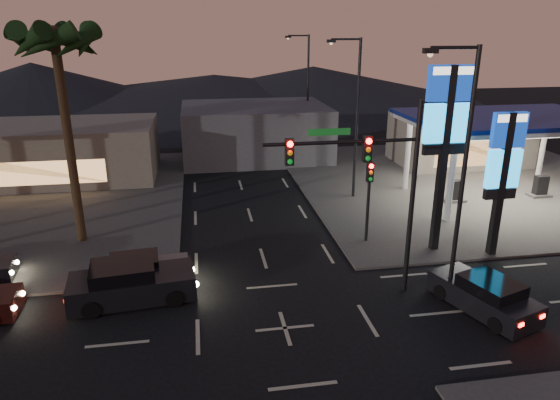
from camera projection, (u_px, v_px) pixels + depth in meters
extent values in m
plane|color=black|center=(285.00, 328.00, 18.49)|extent=(140.00, 140.00, 0.00)
cube|color=#47443F|center=(465.00, 182.00, 35.87)|extent=(24.00, 24.00, 0.12)
cylinder|color=silver|center=(451.00, 180.00, 27.77)|extent=(0.36, 0.36, 5.00)
cylinder|color=silver|center=(408.00, 155.00, 33.36)|extent=(0.36, 0.36, 5.00)
cylinder|color=silver|center=(542.00, 149.00, 34.92)|extent=(0.36, 0.36, 5.00)
cube|color=silver|center=(508.00, 120.00, 30.46)|extent=(12.00, 8.00, 0.50)
cube|color=white|center=(508.00, 125.00, 30.56)|extent=(11.60, 7.60, 0.06)
cube|color=navy|center=(509.00, 118.00, 30.41)|extent=(12.20, 8.20, 0.25)
cube|color=black|center=(455.00, 191.00, 31.44)|extent=(0.80, 0.50, 1.40)
cube|color=black|center=(540.00, 186.00, 32.37)|extent=(0.80, 0.50, 1.40)
cube|color=#726B5B|center=(459.00, 139.00, 40.21)|extent=(10.00, 6.00, 4.00)
cube|color=black|center=(442.00, 163.00, 23.46)|extent=(0.35, 0.35, 9.00)
cube|color=navy|center=(451.00, 83.00, 22.25)|extent=(2.20, 0.30, 1.60)
cube|color=white|center=(453.00, 70.00, 22.07)|extent=(1.98, 0.32, 0.35)
cube|color=#1AA4FB|center=(447.00, 123.00, 22.84)|extent=(2.20, 0.30, 1.80)
cube|color=black|center=(444.00, 149.00, 23.23)|extent=(2.09, 0.28, 0.50)
cube|color=black|center=(500.00, 187.00, 23.25)|extent=(0.35, 0.35, 7.00)
cube|color=navy|center=(509.00, 130.00, 22.37)|extent=(1.60, 0.30, 1.60)
cube|color=white|center=(511.00, 118.00, 22.19)|extent=(1.44, 0.32, 0.35)
cube|color=#1AA4FB|center=(503.00, 169.00, 22.96)|extent=(1.60, 0.30, 1.80)
cube|color=black|center=(499.00, 193.00, 23.35)|extent=(1.52, 0.28, 0.50)
cylinder|color=black|center=(412.00, 201.00, 19.90)|extent=(0.20, 0.20, 8.00)
cylinder|color=black|center=(342.00, 142.00, 18.61)|extent=(6.00, 0.14, 0.14)
cube|color=#0C3F14|center=(329.00, 132.00, 18.40)|extent=(1.60, 0.05, 0.25)
cube|color=black|center=(367.00, 149.00, 18.86)|extent=(0.32, 0.25, 1.00)
sphere|color=#FF0C07|center=(369.00, 141.00, 18.62)|extent=(0.22, 0.22, 0.22)
sphere|color=orange|center=(369.00, 150.00, 18.73)|extent=(0.20, 0.20, 0.20)
sphere|color=#0CB226|center=(368.00, 158.00, 18.83)|extent=(0.20, 0.20, 0.20)
cube|color=black|center=(289.00, 152.00, 18.40)|extent=(0.32, 0.25, 1.00)
sphere|color=#FF0C07|center=(290.00, 144.00, 18.15)|extent=(0.22, 0.22, 0.22)
sphere|color=orange|center=(290.00, 153.00, 18.26)|extent=(0.20, 0.20, 0.20)
sphere|color=#0CB226|center=(290.00, 162.00, 18.36)|extent=(0.20, 0.20, 0.20)
cylinder|color=black|center=(368.00, 206.00, 25.21)|extent=(0.16, 0.16, 4.00)
cube|color=black|center=(370.00, 172.00, 24.62)|extent=(0.32, 0.25, 1.00)
sphere|color=#FF0C07|center=(371.00, 166.00, 24.37)|extent=(0.22, 0.22, 0.22)
sphere|color=orange|center=(371.00, 173.00, 24.48)|extent=(0.20, 0.20, 0.20)
sphere|color=#0CB226|center=(371.00, 179.00, 24.59)|extent=(0.20, 0.20, 0.20)
cylinder|color=black|center=(463.00, 182.00, 18.87)|extent=(0.18, 0.18, 10.00)
cylinder|color=black|center=(455.00, 47.00, 17.13)|extent=(1.80, 0.12, 0.12)
cube|color=black|center=(431.00, 51.00, 17.02)|extent=(0.50, 0.25, 0.18)
sphere|color=#FFCC8C|center=(430.00, 54.00, 17.06)|extent=(0.20, 0.20, 0.20)
cylinder|color=black|center=(357.00, 122.00, 30.99)|extent=(0.18, 0.18, 10.00)
cylinder|color=black|center=(346.00, 39.00, 29.24)|extent=(1.80, 0.12, 0.12)
cube|color=black|center=(331.00, 41.00, 29.13)|extent=(0.50, 0.25, 0.18)
sphere|color=#FFCC8C|center=(331.00, 43.00, 29.17)|extent=(0.20, 0.20, 0.20)
cylinder|color=black|center=(308.00, 94.00, 44.03)|extent=(0.18, 0.18, 10.00)
cylinder|color=black|center=(299.00, 36.00, 42.29)|extent=(1.80, 0.12, 0.12)
cube|color=black|center=(288.00, 37.00, 42.18)|extent=(0.50, 0.25, 0.18)
sphere|color=#FFCC8C|center=(288.00, 38.00, 42.22)|extent=(0.20, 0.20, 0.20)
cylinder|color=black|center=(69.00, 146.00, 24.26)|extent=(0.44, 0.44, 10.20)
sphere|color=black|center=(54.00, 36.00, 22.59)|extent=(0.90, 0.90, 0.90)
cone|color=black|center=(85.00, 42.00, 22.89)|extent=(0.90, 2.74, 1.91)
cone|color=black|center=(80.00, 42.00, 23.69)|extent=(2.57, 2.57, 1.91)
cone|color=black|center=(62.00, 42.00, 23.90)|extent=(2.74, 0.90, 1.91)
cone|color=black|center=(39.00, 42.00, 23.40)|extent=(2.57, 2.57, 1.91)
cone|color=black|center=(24.00, 43.00, 22.49)|extent=(0.90, 2.74, 1.91)
cone|color=black|center=(27.00, 43.00, 21.69)|extent=(2.57, 2.57, 1.91)
cone|color=black|center=(47.00, 43.00, 21.48)|extent=(2.74, 0.90, 1.91)
cone|color=black|center=(72.00, 43.00, 21.98)|extent=(2.57, 2.57, 1.91)
cube|color=#726B5B|center=(42.00, 152.00, 36.14)|extent=(16.00, 8.00, 4.00)
cube|color=#4C4C51|center=(255.00, 131.00, 42.30)|extent=(12.00, 9.00, 4.40)
cone|color=black|center=(34.00, 85.00, 69.51)|extent=(40.00, 40.00, 6.00)
cone|color=black|center=(313.00, 83.00, 75.92)|extent=(50.00, 50.00, 5.00)
cone|color=black|center=(214.00, 89.00, 73.74)|extent=(60.00, 60.00, 4.00)
cube|color=black|center=(133.00, 286.00, 20.22)|extent=(5.13, 2.62, 1.01)
cube|color=black|center=(123.00, 272.00, 19.92)|extent=(2.66, 2.17, 0.73)
cylinder|color=black|center=(171.00, 276.00, 21.58)|extent=(0.74, 0.35, 0.72)
cylinder|color=black|center=(175.00, 298.00, 19.85)|extent=(0.74, 0.35, 0.72)
cylinder|color=black|center=(94.00, 286.00, 20.76)|extent=(0.74, 0.35, 0.72)
cylinder|color=black|center=(91.00, 310.00, 19.04)|extent=(0.74, 0.35, 0.72)
sphere|color=#FFF2BF|center=(192.00, 270.00, 21.45)|extent=(0.25, 0.25, 0.25)
sphere|color=#FFF2BF|center=(196.00, 284.00, 20.23)|extent=(0.25, 0.25, 0.25)
cube|color=#FF140A|center=(69.00, 283.00, 20.14)|extent=(0.12, 0.29, 0.16)
cube|color=#FF140A|center=(65.00, 299.00, 18.92)|extent=(0.12, 0.29, 0.16)
cylinder|color=black|center=(5.00, 298.00, 19.94)|extent=(0.60, 0.24, 0.59)
sphere|color=#FFF2BF|center=(22.00, 293.00, 19.76)|extent=(0.20, 0.20, 0.20)
sphere|color=#FFF2BF|center=(14.00, 308.00, 18.73)|extent=(0.20, 0.20, 0.20)
cube|color=#5C5C5E|center=(142.00, 274.00, 21.47)|extent=(4.18, 2.07, 0.83)
cube|color=black|center=(134.00, 263.00, 21.22)|extent=(2.16, 1.74, 0.60)
cylinder|color=black|center=(172.00, 267.00, 22.56)|extent=(0.61, 0.27, 0.59)
cylinder|color=black|center=(174.00, 283.00, 21.14)|extent=(0.61, 0.27, 0.59)
cylinder|color=black|center=(112.00, 274.00, 21.94)|extent=(0.61, 0.27, 0.59)
cylinder|color=black|center=(110.00, 291.00, 20.52)|extent=(0.61, 0.27, 0.59)
sphere|color=#FFF2BF|center=(188.00, 262.00, 22.44)|extent=(0.20, 0.20, 0.20)
sphere|color=#FFF2BF|center=(190.00, 273.00, 21.44)|extent=(0.20, 0.20, 0.20)
cube|color=#FF140A|center=(93.00, 271.00, 21.44)|extent=(0.09, 0.24, 0.13)
cube|color=#FF140A|center=(91.00, 283.00, 20.43)|extent=(0.09, 0.24, 0.13)
cylinder|color=black|center=(2.00, 267.00, 22.57)|extent=(0.59, 0.27, 0.57)
sphere|color=#FFF2BF|center=(17.00, 262.00, 22.45)|extent=(0.20, 0.20, 0.20)
sphere|color=#FFF2BF|center=(11.00, 273.00, 21.48)|extent=(0.20, 0.20, 0.20)
cube|color=black|center=(483.00, 297.00, 19.56)|extent=(3.06, 4.60, 0.87)
cube|color=black|center=(491.00, 287.00, 19.13)|extent=(2.24, 2.54, 0.63)
cylinder|color=black|center=(441.00, 292.00, 20.39)|extent=(0.42, 0.66, 0.62)
cylinder|color=black|center=(470.00, 283.00, 21.13)|extent=(0.42, 0.66, 0.62)
cylinder|color=black|center=(496.00, 325.00, 18.15)|extent=(0.42, 0.66, 0.62)
cylinder|color=black|center=(526.00, 313.00, 18.88)|extent=(0.42, 0.66, 0.62)
cube|color=#FF140A|center=(521.00, 325.00, 17.49)|extent=(0.25, 0.15, 0.14)
cube|color=#FF140A|center=(542.00, 316.00, 18.01)|extent=(0.25, 0.15, 0.14)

